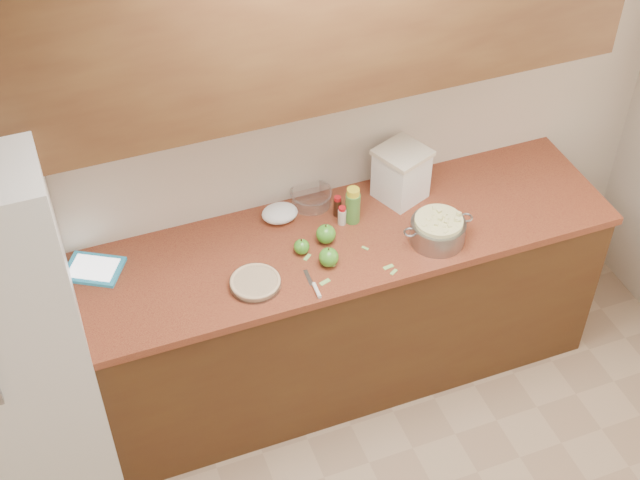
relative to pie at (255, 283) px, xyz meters
name	(u,v)px	position (x,y,z in m)	size (l,w,h in m)	color
room_shell	(503,460)	(0.38, -1.32, 0.36)	(3.60, 3.60, 3.60)	tan
counter_run	(325,311)	(0.38, 0.16, -0.48)	(2.64, 0.68, 0.92)	#462B13
upper_cabinets	(312,13)	(0.38, 0.31, 1.01)	(2.60, 0.34, 0.70)	brown
pie	(255,283)	(0.00, 0.00, 0.00)	(0.22, 0.22, 0.04)	silver
colander	(438,230)	(0.83, -0.01, 0.04)	(0.33, 0.24, 0.12)	gray
flour_canister	(401,173)	(0.81, 0.32, 0.11)	(0.28, 0.28, 0.26)	white
tablet	(94,269)	(-0.62, 0.33, -0.01)	(0.29, 0.27, 0.02)	#2BA1D2
paring_knife	(315,288)	(0.23, -0.11, -0.01)	(0.02, 0.18, 0.02)	gray
lemon_bottle	(353,206)	(0.54, 0.24, 0.07)	(0.07, 0.07, 0.18)	#4C8C38
cinnamon_shaker	(342,216)	(0.49, 0.24, 0.03)	(0.04, 0.04, 0.09)	beige
vanilla_bottle	(337,206)	(0.49, 0.30, 0.03)	(0.04, 0.04, 0.10)	black
mixing_bowl	(311,197)	(0.40, 0.42, 0.02)	(0.20, 0.20, 0.07)	silver
paper_towel	(280,213)	(0.23, 0.37, 0.02)	(0.17, 0.14, 0.07)	white
apple_left	(302,247)	(0.25, 0.12, 0.02)	(0.07, 0.07, 0.08)	#429125
apple_center	(326,234)	(0.37, 0.15, 0.03)	(0.09, 0.09, 0.10)	#429125
apple_front	(329,257)	(0.33, 0.01, 0.02)	(0.09, 0.09, 0.10)	#429125
peel_a	(331,264)	(0.34, 0.01, -0.02)	(0.04, 0.02, 0.00)	#8EC861
peel_b	(365,248)	(0.52, 0.05, -0.02)	(0.03, 0.01, 0.00)	#8EC861
peel_c	(307,257)	(0.26, 0.08, -0.02)	(0.04, 0.02, 0.00)	#8EC861
peel_d	(394,272)	(0.57, -0.13, -0.02)	(0.04, 0.02, 0.00)	#8EC861
peel_e	(388,267)	(0.57, -0.10, -0.02)	(0.05, 0.02, 0.00)	#8EC861
peel_f	(325,282)	(0.28, -0.08, -0.02)	(0.05, 0.02, 0.00)	#8EC861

